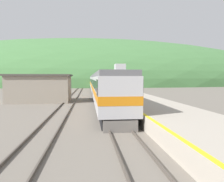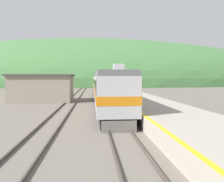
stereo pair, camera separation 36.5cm
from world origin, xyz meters
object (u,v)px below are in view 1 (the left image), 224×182
Objects in this scene: express_train_lead_car at (107,90)px; carriage_fourth at (93,81)px; carriage_second at (98,84)px; carriage_third at (95,82)px.

express_train_lead_car reaches higher than carriage_fourth.
carriage_second and carriage_third have the same top height.
express_train_lead_car is 0.91× the size of carriage_third.
express_train_lead_car reaches higher than carriage_second.
express_train_lead_car is 44.10m from carriage_third.
express_train_lead_car is 66.54m from carriage_fourth.
carriage_third is at bearing 90.00° from carriage_second.
carriage_second and carriage_fourth have the same top height.
carriage_fourth is at bearing 90.00° from express_train_lead_car.
express_train_lead_car is 0.91× the size of carriage_second.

